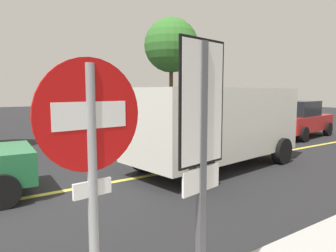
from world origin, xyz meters
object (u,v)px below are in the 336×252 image
(speed_limit_sign, at_px, (202,136))
(car_red_far_lane, at_px, (298,119))
(stop_sign, at_px, (92,168))
(white_van, at_px, (217,122))
(tree_centre_verge, at_px, (171,46))

(speed_limit_sign, distance_m, car_red_far_lane, 13.22)
(stop_sign, bearing_deg, white_van, 39.09)
(white_van, relative_size, tree_centre_verge, 0.90)
(speed_limit_sign, bearing_deg, tree_centre_verge, 55.69)
(speed_limit_sign, bearing_deg, stop_sign, 171.17)
(white_van, bearing_deg, speed_limit_sign, -134.91)
(stop_sign, bearing_deg, tree_centre_verge, 52.67)
(stop_sign, distance_m, white_van, 6.74)
(speed_limit_sign, relative_size, tree_centre_verge, 0.42)
(stop_sign, relative_size, tree_centre_verge, 0.39)
(white_van, height_order, car_red_far_lane, white_van)
(tree_centre_verge, bearing_deg, speed_limit_sign, -124.31)
(white_van, relative_size, car_red_far_lane, 1.29)
(car_red_far_lane, distance_m, tree_centre_verge, 7.40)
(speed_limit_sign, relative_size, white_van, 0.47)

